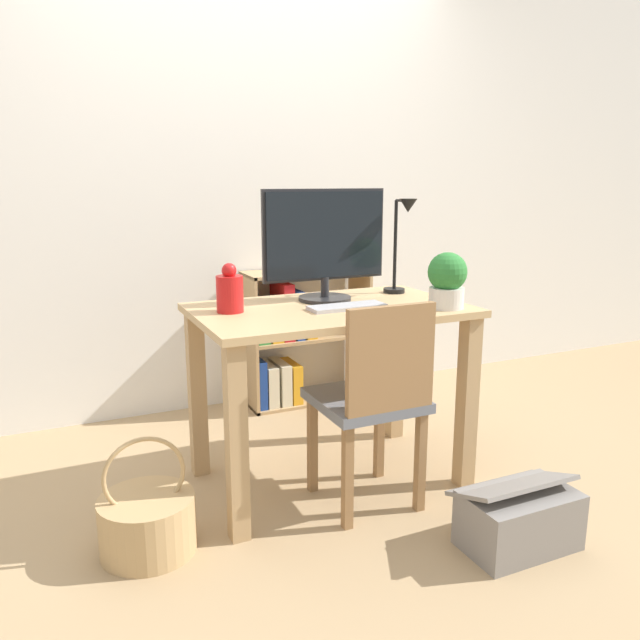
% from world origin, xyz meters
% --- Properties ---
extents(ground_plane, '(10.00, 10.00, 0.00)m').
position_xyz_m(ground_plane, '(0.00, 0.00, 0.00)').
color(ground_plane, tan).
extents(wall_back, '(8.00, 0.05, 2.60)m').
position_xyz_m(wall_back, '(0.00, 1.15, 1.30)').
color(wall_back, silver).
rests_on(wall_back, ground_plane).
extents(desk, '(1.13, 0.69, 0.78)m').
position_xyz_m(desk, '(0.00, 0.00, 0.61)').
color(desk, tan).
rests_on(desk, ground_plane).
extents(monitor, '(0.57, 0.23, 0.48)m').
position_xyz_m(monitor, '(0.04, 0.14, 1.04)').
color(monitor, '#232326').
rests_on(monitor, desk).
extents(keyboard, '(0.32, 0.11, 0.02)m').
position_xyz_m(keyboard, '(0.05, -0.07, 0.79)').
color(keyboard, '#B2B2B7').
rests_on(keyboard, desk).
extents(vase, '(0.11, 0.11, 0.20)m').
position_xyz_m(vase, '(-0.41, 0.07, 0.86)').
color(vase, red).
rests_on(vase, desk).
extents(desk_lamp, '(0.10, 0.19, 0.44)m').
position_xyz_m(desk_lamp, '(0.42, 0.12, 1.05)').
color(desk_lamp, black).
rests_on(desk_lamp, desk).
extents(potted_plant, '(0.16, 0.16, 0.23)m').
position_xyz_m(potted_plant, '(0.42, -0.23, 0.90)').
color(potted_plant, silver).
rests_on(potted_plant, desk).
extents(chair, '(0.40, 0.40, 0.86)m').
position_xyz_m(chair, '(0.05, -0.30, 0.47)').
color(chair, slate).
rests_on(chair, ground_plane).
extents(bookshelf, '(0.73, 0.28, 0.79)m').
position_xyz_m(bookshelf, '(0.20, 0.97, 0.38)').
color(bookshelf, tan).
rests_on(bookshelf, ground_plane).
extents(basket, '(0.34, 0.34, 0.43)m').
position_xyz_m(basket, '(-0.83, -0.23, 0.11)').
color(basket, tan).
rests_on(basket, ground_plane).
extents(storage_box, '(0.42, 0.29, 0.27)m').
position_xyz_m(storage_box, '(0.39, -0.76, 0.11)').
color(storage_box, gray).
rests_on(storage_box, ground_plane).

